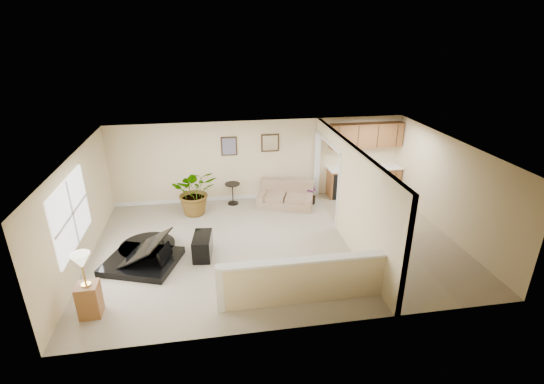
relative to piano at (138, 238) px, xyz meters
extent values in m
plane|color=tan|center=(3.26, 0.26, -0.62)|extent=(9.00, 9.00, 0.00)
cube|color=beige|center=(3.26, 3.26, 0.63)|extent=(9.00, 0.04, 2.50)
cube|color=beige|center=(3.26, -2.74, 0.63)|extent=(9.00, 0.04, 2.50)
cube|color=beige|center=(-1.24, 0.26, 0.63)|extent=(0.04, 6.00, 2.50)
cube|color=beige|center=(7.76, 0.26, 0.63)|extent=(0.04, 6.00, 2.50)
cube|color=beige|center=(3.26, 0.26, 1.88)|extent=(9.00, 6.00, 0.04)
cube|color=gray|center=(6.41, 0.26, -0.61)|extent=(2.70, 6.00, 0.01)
cube|color=beige|center=(5.06, -0.94, 0.63)|extent=(0.12, 3.60, 2.50)
cube|color=beige|center=(5.06, 2.03, 1.68)|extent=(0.12, 2.35, 0.40)
cube|color=beige|center=(3.41, -2.04, -0.14)|extent=(3.30, 0.12, 0.95)
cube|color=white|center=(3.41, -2.04, 0.35)|extent=(3.40, 0.22, 0.05)
cube|color=white|center=(1.76, -2.04, -0.12)|extent=(0.14, 0.14, 1.00)
cube|color=white|center=(-1.22, -0.24, 0.83)|extent=(0.05, 2.15, 1.45)
cube|color=#332112|center=(2.31, 3.23, 1.13)|extent=(0.48, 0.03, 0.58)
cube|color=#986080|center=(2.31, 3.21, 1.13)|extent=(0.40, 0.01, 0.50)
cube|color=#332112|center=(3.56, 3.23, 1.18)|extent=(0.55, 0.03, 0.55)
cube|color=silver|center=(3.56, 3.21, 1.18)|extent=(0.46, 0.01, 0.46)
cube|color=brown|center=(6.56, 2.96, -0.17)|extent=(2.30, 0.60, 0.90)
cube|color=white|center=(6.56, 2.96, 0.30)|extent=(2.36, 0.65, 0.04)
cube|color=black|center=(5.76, 2.95, -0.19)|extent=(0.60, 0.60, 0.84)
cube|color=brown|center=(6.56, 3.08, 1.33)|extent=(2.30, 0.35, 0.75)
cube|color=black|center=(0.04, -0.15, 0.21)|extent=(1.91, 1.78, 0.32)
cylinder|color=black|center=(-0.12, 0.44, 0.21)|extent=(1.33, 1.33, 0.32)
cube|color=white|center=(0.96, -0.15, 0.17)|extent=(0.58, 1.09, 0.02)
cube|color=black|center=(-0.07, -0.04, 0.50)|extent=(1.56, 1.57, 0.72)
cube|color=black|center=(1.43, 0.00, -0.35)|extent=(0.50, 0.85, 0.54)
cube|color=#967C5F|center=(3.92, 2.51, -0.39)|extent=(1.85, 1.41, 0.46)
cube|color=#967C5F|center=(3.92, 2.86, 0.08)|extent=(1.62, 0.74, 0.48)
cube|color=#967C5F|center=(3.20, 2.51, -0.07)|extent=(0.49, 0.94, 0.17)
cube|color=#967C5F|center=(4.64, 2.51, -0.07)|extent=(0.49, 0.94, 0.17)
cylinder|color=black|center=(2.34, 2.91, -0.60)|extent=(0.33, 0.33, 0.03)
cylinder|color=black|center=(2.34, 2.91, -0.28)|extent=(0.03, 0.03, 0.65)
cylinder|color=black|center=(2.34, 2.91, 0.04)|extent=(0.46, 0.46, 0.03)
cylinder|color=black|center=(1.24, 2.40, -0.48)|extent=(0.40, 0.40, 0.28)
imported|color=#184414|center=(1.24, 2.40, 0.08)|extent=(1.31, 1.15, 1.39)
cylinder|color=black|center=(4.71, 2.55, -0.51)|extent=(0.30, 0.30, 0.21)
imported|color=#184414|center=(4.71, 2.55, -0.33)|extent=(0.36, 0.36, 0.57)
cube|color=brown|center=(-0.67, -1.76, -0.28)|extent=(0.40, 0.40, 0.67)
cylinder|color=#BA8D3E|center=(-0.67, -1.76, 0.07)|extent=(0.18, 0.18, 0.02)
cylinder|color=#BA8D3E|center=(-0.67, -1.76, 0.29)|extent=(0.03, 0.03, 0.45)
cone|color=#EBE6C0|center=(-0.67, -1.76, 0.57)|extent=(0.36, 0.36, 0.29)
camera|label=1|loc=(1.75, -8.25, 4.45)|focal=26.00mm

